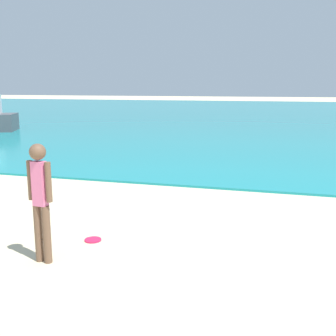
# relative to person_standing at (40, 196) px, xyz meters

# --- Properties ---
(water) EXTENTS (160.00, 60.00, 0.06)m
(water) POSITION_rel_person_standing_xyz_m (1.31, 34.97, -0.97)
(water) COLOR teal
(water) RESTS_ON ground
(person_standing) EXTENTS (0.40, 0.23, 1.76)m
(person_standing) POSITION_rel_person_standing_xyz_m (0.00, 0.00, 0.00)
(person_standing) COLOR brown
(person_standing) RESTS_ON ground
(frisbee) EXTENTS (0.28, 0.28, 0.03)m
(frisbee) POSITION_rel_person_standing_xyz_m (0.32, 0.96, -0.99)
(frisbee) COLOR #E51E4C
(frisbee) RESTS_ON ground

